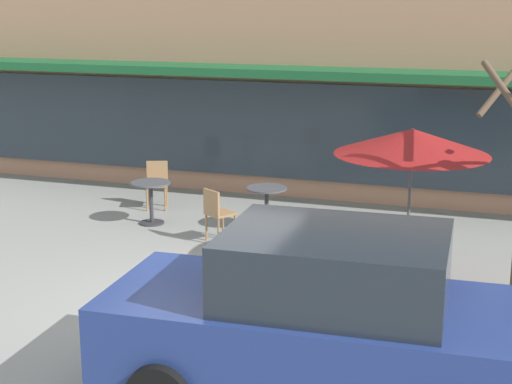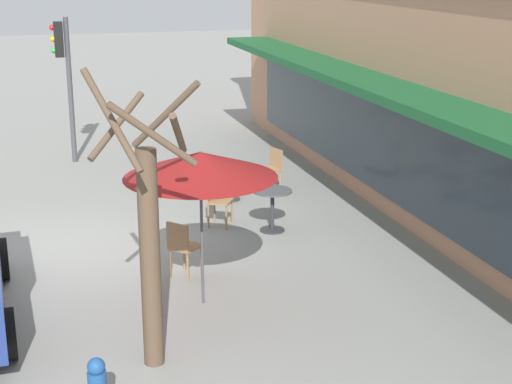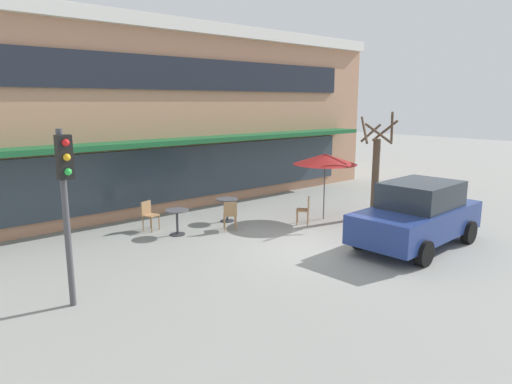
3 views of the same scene
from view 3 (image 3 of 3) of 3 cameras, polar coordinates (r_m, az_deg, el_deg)
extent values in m
plane|color=gray|center=(12.60, 7.04, -6.77)|extent=(80.00, 80.00, 0.00)
cube|color=tan|center=(20.09, -14.65, 9.38)|extent=(19.58, 8.00, 6.69)
cube|color=silver|center=(16.69, -8.49, 19.96)|extent=(19.58, 0.24, 0.44)
cube|color=#19592D|center=(16.19, -7.26, 6.46)|extent=(16.64, 1.10, 0.16)
cube|color=#1E232D|center=(16.57, -8.44, 14.38)|extent=(15.66, 0.10, 1.10)
cube|color=#2D3842|center=(16.74, -8.10, 2.46)|extent=(15.66, 0.10, 1.90)
cylinder|color=#333338|center=(13.76, -9.77, -5.22)|extent=(0.44, 0.44, 0.03)
cylinder|color=#333338|center=(13.66, -9.82, -3.75)|extent=(0.07, 0.07, 0.70)
cylinder|color=#4C4C51|center=(13.57, -9.87, -2.27)|extent=(0.70, 0.70, 0.03)
cylinder|color=#333338|center=(15.08, -3.60, -3.61)|extent=(0.44, 0.44, 0.03)
cylinder|color=#333338|center=(14.99, -3.62, -2.26)|extent=(0.07, 0.07, 0.70)
cylinder|color=#4C4C51|center=(14.91, -3.64, -0.90)|extent=(0.70, 0.70, 0.03)
cylinder|color=#4C4C51|center=(15.31, 8.53, 0.67)|extent=(0.04, 0.04, 2.20)
cone|color=maroon|center=(15.16, 8.63, 4.11)|extent=(2.10, 2.10, 0.35)
cylinder|color=#9E754C|center=(14.55, 5.13, -3.33)|extent=(0.04, 0.04, 0.45)
cylinder|color=#9E754C|center=(14.88, 5.22, -3.01)|extent=(0.04, 0.04, 0.45)
cylinder|color=#9E754C|center=(14.53, 6.47, -3.38)|extent=(0.04, 0.04, 0.45)
cylinder|color=#9E754C|center=(14.86, 6.53, -3.05)|extent=(0.04, 0.04, 0.45)
cube|color=#9E754C|center=(14.64, 5.86, -2.26)|extent=(0.56, 0.56, 0.04)
cube|color=#9E754C|center=(14.59, 6.58, -1.45)|extent=(0.33, 0.29, 0.40)
cylinder|color=#9E754C|center=(14.35, -12.01, -3.75)|extent=(0.04, 0.04, 0.45)
cylinder|color=#9E754C|center=(14.11, -12.92, -4.05)|extent=(0.04, 0.04, 0.45)
cylinder|color=#9E754C|center=(14.57, -13.03, -3.56)|extent=(0.04, 0.04, 0.45)
cylinder|color=#9E754C|center=(14.33, -13.93, -3.85)|extent=(0.04, 0.04, 0.45)
cube|color=#9E754C|center=(14.28, -13.02, -2.85)|extent=(0.51, 0.51, 0.04)
cube|color=#9E754C|center=(14.35, -13.59, -1.91)|extent=(0.39, 0.18, 0.40)
cylinder|color=#9E754C|center=(14.23, -4.02, -3.64)|extent=(0.04, 0.04, 0.45)
cylinder|color=#9E754C|center=(14.26, -2.65, -3.60)|extent=(0.04, 0.04, 0.45)
cylinder|color=#9E754C|center=(13.91, -3.91, -4.00)|extent=(0.04, 0.04, 0.45)
cylinder|color=#9E754C|center=(13.94, -2.51, -3.95)|extent=(0.04, 0.04, 0.45)
cube|color=#9E754C|center=(14.02, -3.29, -2.83)|extent=(0.55, 0.55, 0.04)
cube|color=#9E754C|center=(13.80, -3.23, -2.12)|extent=(0.36, 0.25, 0.40)
cube|color=navy|center=(13.09, 19.42, -3.46)|extent=(4.28, 1.99, 0.76)
cube|color=#232B33|center=(13.06, 19.92, -0.27)|extent=(2.17, 1.69, 0.68)
cylinder|color=black|center=(11.69, 20.27, -7.20)|extent=(0.65, 0.25, 0.64)
cylinder|color=black|center=(12.53, 12.88, -5.54)|extent=(0.65, 0.25, 0.64)
cylinder|color=black|center=(13.99, 25.06, -4.57)|extent=(0.65, 0.25, 0.64)
cylinder|color=black|center=(14.70, 18.55, -3.35)|extent=(0.65, 0.25, 0.64)
cylinder|color=brown|center=(15.89, 14.68, 1.65)|extent=(0.24, 0.24, 2.66)
cylinder|color=brown|center=(16.09, 15.83, 7.38)|extent=(0.12, 0.95, 0.77)
cylinder|color=brown|center=(16.01, 14.16, 7.16)|extent=(0.77, 0.33, 0.61)
cylinder|color=brown|center=(15.60, 13.41, 7.56)|extent=(0.67, 0.76, 0.86)
cylinder|color=brown|center=(15.29, 15.09, 7.07)|extent=(0.63, 0.76, 0.68)
cylinder|color=brown|center=(15.69, 16.63, 7.75)|extent=(0.85, 0.56, 1.03)
cylinder|color=#47474C|center=(9.24, -22.62, -3.27)|extent=(0.12, 0.12, 3.40)
cube|color=black|center=(8.86, -22.83, 4.03)|extent=(0.26, 0.20, 0.80)
sphere|color=red|center=(8.71, -22.69, 5.72)|extent=(0.13, 0.13, 0.13)
sphere|color=gold|center=(8.74, -22.56, 4.03)|extent=(0.13, 0.13, 0.13)
sphere|color=green|center=(8.77, -22.44, 2.34)|extent=(0.13, 0.13, 0.13)
cylinder|color=#1E4C8C|center=(16.54, 18.64, -1.93)|extent=(0.20, 0.20, 0.55)
sphere|color=#1E4C8C|center=(16.47, 18.71, -0.79)|extent=(0.19, 0.19, 0.19)
cylinder|color=#1E4C8C|center=(16.42, 18.42, -1.81)|extent=(0.10, 0.07, 0.07)
cylinder|color=#1E4C8C|center=(16.64, 18.88, -1.67)|extent=(0.10, 0.07, 0.07)
camera|label=1|loc=(12.80, 53.00, 6.95)|focal=55.00mm
camera|label=2|loc=(22.77, 30.19, 11.79)|focal=55.00mm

